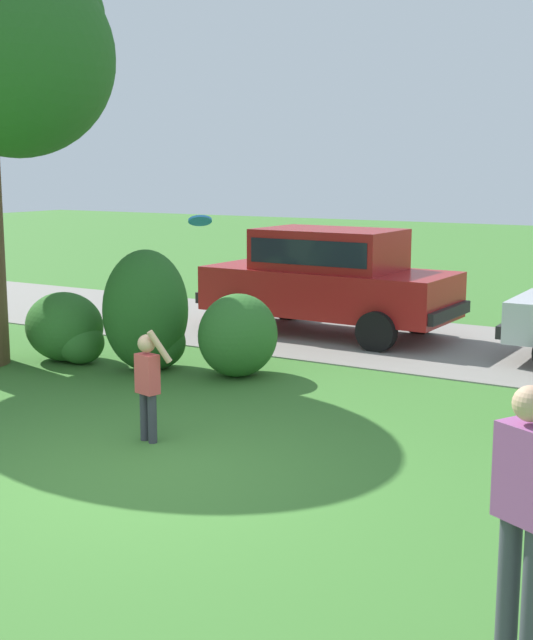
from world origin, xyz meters
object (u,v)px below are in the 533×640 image
object	(u,v)px
frisbee	(200,221)
child_thrower	(148,379)
parked_suv	(329,276)
adult_onlooker	(525,508)

from	to	relation	value
frisbee	child_thrower	bearing A→B (deg)	-87.22
parked_suv	adult_onlooker	bearing A→B (deg)	-56.54
parked_suv	frisbee	xyz separation A→B (m)	(1.13, -5.55, 1.31)
frisbee	adult_onlooker	distance (m)	5.99
parked_suv	child_thrower	distance (m)	6.77
parked_suv	child_thrower	world-z (taller)	parked_suv
parked_suv	frisbee	world-z (taller)	frisbee
child_thrower	adult_onlooker	size ratio (longest dim) A/B	0.74
adult_onlooker	parked_suv	bearing A→B (deg)	123.46
child_thrower	frisbee	distance (m)	2.00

